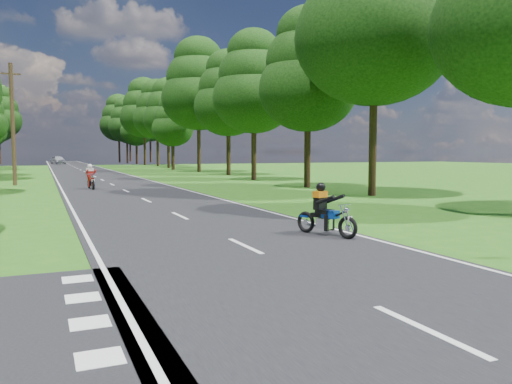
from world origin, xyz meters
name	(u,v)px	position (x,y,z in m)	size (l,w,h in m)	color
ground	(283,264)	(0.00, 0.00, 0.00)	(160.00, 160.00, 0.00)	#245A14
main_road	(84,172)	(0.00, 50.00, 0.01)	(7.00, 140.00, 0.02)	black
road_markings	(84,172)	(-0.14, 48.13, 0.02)	(7.40, 140.00, 0.01)	silver
treeline	(88,105)	(1.43, 60.06, 8.25)	(40.00, 115.35, 14.78)	black
telegraph_pole	(13,124)	(-6.00, 28.00, 4.07)	(1.20, 0.26, 8.00)	#382616
rider_near_blue	(326,209)	(2.50, 2.50, 0.72)	(0.56, 1.67, 1.39)	#0E369A
rider_far_red	(91,176)	(-1.68, 22.26, 0.76)	(0.59, 1.78, 1.48)	#A6220C
distant_car	(58,160)	(-1.66, 88.28, 0.79)	(1.81, 4.49, 1.53)	silver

